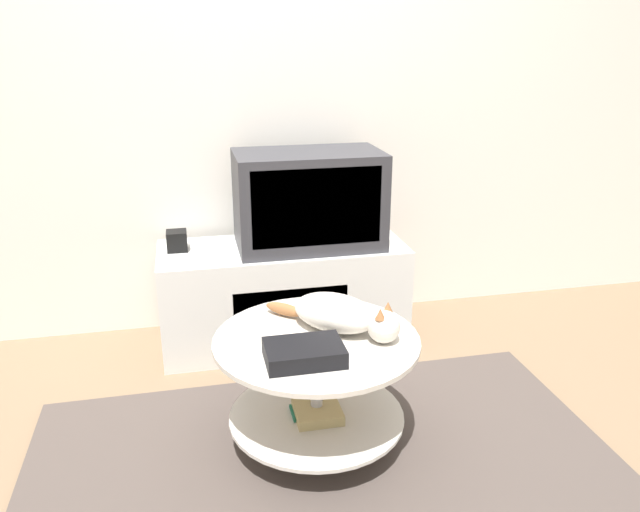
# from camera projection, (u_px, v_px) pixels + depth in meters

# --- Properties ---
(ground_plane) EXTENTS (12.00, 12.00, 0.00)m
(ground_plane) POSITION_uv_depth(u_px,v_px,m) (321.00, 457.00, 2.27)
(ground_plane) COLOR #7F664C
(wall_back) EXTENTS (8.00, 0.05, 2.60)m
(wall_back) POSITION_uv_depth(u_px,v_px,m) (264.00, 68.00, 3.00)
(wall_back) COLOR silver
(wall_back) RESTS_ON ground_plane
(rug) EXTENTS (2.10, 1.10, 0.02)m
(rug) POSITION_uv_depth(u_px,v_px,m) (321.00, 455.00, 2.27)
(rug) COLOR #4C423D
(rug) RESTS_ON ground_plane
(tv_stand) EXTENTS (1.17, 0.46, 0.50)m
(tv_stand) POSITION_uv_depth(u_px,v_px,m) (283.00, 294.00, 3.06)
(tv_stand) COLOR silver
(tv_stand) RESTS_ON ground_plane
(tv) EXTENTS (0.68, 0.39, 0.45)m
(tv) POSITION_uv_depth(u_px,v_px,m) (309.00, 200.00, 2.92)
(tv) COLOR #333338
(tv) RESTS_ON tv_stand
(speaker) EXTENTS (0.09, 0.09, 0.09)m
(speaker) POSITION_uv_depth(u_px,v_px,m) (177.00, 241.00, 2.91)
(speaker) COLOR black
(speaker) RESTS_ON tv_stand
(coffee_table) EXTENTS (0.73, 0.73, 0.43)m
(coffee_table) POSITION_uv_depth(u_px,v_px,m) (318.00, 377.00, 2.25)
(coffee_table) COLOR #B2B2B7
(coffee_table) RESTS_ON rug
(dvd_box) EXTENTS (0.26, 0.18, 0.06)m
(dvd_box) POSITION_uv_depth(u_px,v_px,m) (304.00, 353.00, 2.03)
(dvd_box) COLOR black
(dvd_box) RESTS_ON coffee_table
(cat) EXTENTS (0.43, 0.40, 0.14)m
(cat) POSITION_uv_depth(u_px,v_px,m) (341.00, 315.00, 2.23)
(cat) COLOR silver
(cat) RESTS_ON coffee_table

